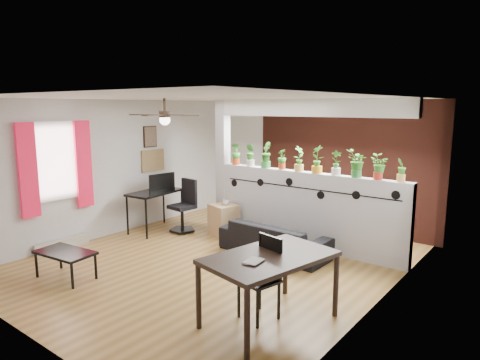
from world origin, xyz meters
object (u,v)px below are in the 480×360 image
(potted_plant_2, at_px, (266,154))
(coffee_table, at_px, (65,254))
(potted_plant_1, at_px, (251,154))
(potted_plant_6, at_px, (336,162))
(potted_plant_3, at_px, (282,159))
(sofa, at_px, (274,239))
(potted_plant_8, at_px, (378,166))
(cube_shelf, at_px, (224,220))
(cup, at_px, (226,202))
(dining_table, at_px, (270,262))
(ceiling_fan, at_px, (165,116))
(potted_plant_0, at_px, (236,153))
(potted_plant_7, at_px, (357,163))
(potted_plant_4, at_px, (299,158))
(office_chair, at_px, (184,209))
(potted_plant_9, at_px, (401,169))
(potted_plant_5, at_px, (317,158))
(computer_desk, at_px, (155,195))
(folding_chair, at_px, (265,270))

(potted_plant_2, bearing_deg, coffee_table, -109.64)
(potted_plant_1, relative_size, potted_plant_6, 1.01)
(potted_plant_3, bearing_deg, sofa, -66.48)
(potted_plant_8, bearing_deg, cube_shelf, -173.19)
(sofa, relative_size, cup, 14.49)
(dining_table, bearing_deg, potted_plant_2, 125.24)
(ceiling_fan, height_order, potted_plant_6, ceiling_fan)
(potted_plant_0, distance_m, potted_plant_6, 2.11)
(potted_plant_7, relative_size, cup, 3.63)
(potted_plant_3, height_order, cup, potted_plant_3)
(potted_plant_4, height_order, potted_plant_6, potted_plant_4)
(sofa, xyz_separation_m, cup, (-1.32, 0.31, 0.39))
(potted_plant_3, distance_m, office_chair, 2.25)
(potted_plant_2, bearing_deg, potted_plant_7, 0.00)
(potted_plant_9, distance_m, coffee_table, 5.11)
(potted_plant_2, bearing_deg, potted_plant_5, -0.00)
(potted_plant_2, height_order, coffee_table, potted_plant_2)
(potted_plant_4, relative_size, potted_plant_7, 1.00)
(ceiling_fan, distance_m, potted_plant_3, 2.23)
(ceiling_fan, distance_m, potted_plant_1, 1.98)
(potted_plant_2, distance_m, cup, 1.22)
(computer_desk, bearing_deg, ceiling_fan, -33.63)
(sofa, distance_m, coffee_table, 3.28)
(computer_desk, bearing_deg, coffee_table, -71.31)
(computer_desk, height_order, dining_table, dining_table)
(potted_plant_7, xyz_separation_m, cup, (-2.45, -0.34, -0.93))
(potted_plant_0, height_order, potted_plant_6, potted_plant_6)
(potted_plant_3, distance_m, coffee_table, 3.89)
(potted_plant_7, bearing_deg, computer_desk, -166.12)
(potted_plant_0, relative_size, sofa, 0.23)
(computer_desk, bearing_deg, potted_plant_4, 18.91)
(ceiling_fan, relative_size, sofa, 0.67)
(potted_plant_3, distance_m, folding_chair, 3.05)
(potted_plant_9, height_order, coffee_table, potted_plant_9)
(dining_table, relative_size, coffee_table, 1.77)
(potted_plant_7, distance_m, cube_shelf, 2.83)
(potted_plant_7, xyz_separation_m, computer_desk, (-3.78, -0.93, -0.86))
(ceiling_fan, distance_m, cup, 2.21)
(potted_plant_4, bearing_deg, potted_plant_8, 0.00)
(potted_plant_6, height_order, potted_plant_9, potted_plant_6)
(potted_plant_4, distance_m, cup, 1.71)
(ceiling_fan, bearing_deg, coffee_table, -107.01)
(potted_plant_3, distance_m, cube_shelf, 1.69)
(potted_plant_0, bearing_deg, office_chair, -142.47)
(ceiling_fan, xyz_separation_m, potted_plant_8, (2.83, 1.80, -0.75))
(potted_plant_3, distance_m, cup, 1.41)
(potted_plant_5, bearing_deg, potted_plant_6, 0.00)
(coffee_table, bearing_deg, potted_plant_4, 60.51)
(ceiling_fan, bearing_deg, potted_plant_3, 59.19)
(potted_plant_3, bearing_deg, coffee_table, -114.76)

